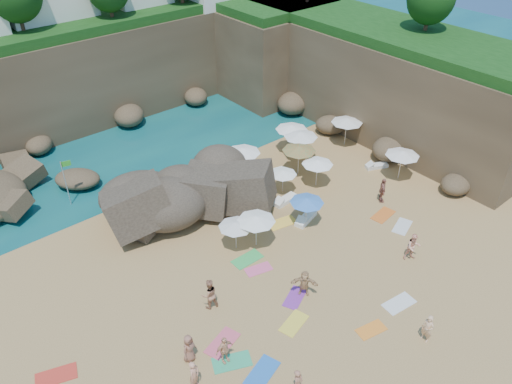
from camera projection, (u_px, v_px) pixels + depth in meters
ground at (262, 252)px, 30.73m from camera, size 120.00×120.00×0.00m
seawater at (67, 97)px, 49.62m from camera, size 120.00×120.00×0.00m
cliff_back at (101, 68)px, 45.24m from camera, size 44.00×8.00×8.00m
cliff_right at (369, 77)px, 43.49m from camera, size 8.00×30.00×8.00m
cliff_corner at (262, 47)px, 49.99m from camera, size 10.00×12.00×8.00m
rock_outcrop at (193, 221)px, 33.28m from camera, size 9.38×7.54×3.44m
flag_pole at (66, 177)px, 33.60m from camera, size 0.67×0.16×3.48m
parasol_0 at (225, 162)px, 36.09m from camera, size 1.99×1.99×1.88m
parasol_1 at (283, 172)px, 35.05m from camera, size 1.97×1.97×1.86m
parasol_2 at (243, 150)px, 36.49m from camera, size 2.59×2.59×2.45m
parasol_3 at (301, 134)px, 38.44m from camera, size 2.63×2.63×2.49m
parasol_4 at (347, 120)px, 40.52m from camera, size 2.57×2.57×2.43m
parasol_5 at (236, 224)px, 29.99m from camera, size 2.13×2.13×2.01m
parasol_6 at (299, 148)px, 36.81m from camera, size 2.55×2.55×2.41m
parasol_7 at (292, 127)px, 39.50m from camera, size 2.58×2.58×2.44m
parasol_8 at (403, 153)px, 36.31m from camera, size 2.50×2.50×2.36m
parasol_9 at (256, 218)px, 30.10m from camera, size 2.39×2.39×2.26m
parasol_10 at (307, 200)px, 31.89m from camera, size 2.23×2.23×2.11m
parasol_11 at (318, 162)px, 35.66m from camera, size 2.28×2.28×2.15m
lounger_0 at (274, 172)px, 38.01m from camera, size 1.85×0.98×0.27m
lounger_1 at (209, 189)px, 36.12m from camera, size 1.57×0.58×0.24m
lounger_2 at (285, 200)px, 34.96m from camera, size 1.97×0.81×0.30m
lounger_3 at (239, 186)px, 36.35m from camera, size 2.07×0.85×0.31m
lounger_4 at (377, 166)px, 38.70m from camera, size 1.86×1.25×0.28m
lounger_5 at (306, 219)px, 33.22m from camera, size 2.03×1.15×0.30m
towel_0 at (262, 373)px, 23.65m from camera, size 2.15×1.52×0.03m
towel_1 at (222, 343)px, 25.07m from camera, size 2.14×1.50×0.03m
towel_2 at (371, 330)px, 25.77m from camera, size 1.71×1.09×0.03m
towel_3 at (232, 362)px, 24.16m from camera, size 2.11×1.63×0.03m
towel_4 at (294, 323)px, 26.12m from camera, size 1.91×1.30×0.03m
towel_5 at (399, 303)px, 27.24m from camera, size 1.96×1.16×0.03m
towel_6 at (295, 298)px, 27.60m from camera, size 1.90×1.48×0.03m
towel_7 at (56, 376)px, 23.52m from camera, size 2.10×1.50×0.03m
towel_9 at (259, 269)px, 29.45m from camera, size 1.73×1.15×0.03m
towel_10 at (383, 215)px, 33.77m from camera, size 1.96×1.16×0.03m
towel_11 at (247, 259)px, 30.16m from camera, size 1.90×0.96×0.03m
towel_12 at (282, 223)px, 33.08m from camera, size 2.08×1.33×0.03m
towel_13 at (402, 226)px, 32.75m from camera, size 1.97×1.42×0.03m
person_stand_0 at (194, 375)px, 22.63m from camera, size 0.73×0.65×1.67m
person_stand_1 at (209, 294)px, 26.55m from camera, size 1.06×0.90×1.90m
person_stand_2 at (243, 158)px, 38.12m from camera, size 1.30×1.03×1.88m
person_stand_3 at (382, 190)px, 34.56m from camera, size 1.07×1.10×1.85m
person_stand_4 at (245, 161)px, 38.06m from camera, size 0.85×0.73×1.53m
person_stand_5 at (143, 205)px, 33.10m from camera, size 1.83×0.98×1.90m
person_stand_6 at (427, 329)px, 24.78m from camera, size 0.41×0.62×1.68m
person_lie_1 at (225, 359)px, 24.09m from camera, size 0.99×1.68×0.41m
person_lie_2 at (190, 357)px, 24.17m from camera, size 1.25×1.80×0.44m
person_lie_3 at (304, 291)px, 27.74m from camera, size 2.20×2.19×0.43m
person_lie_5 at (411, 254)px, 30.03m from camera, size 1.69×2.00×0.68m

